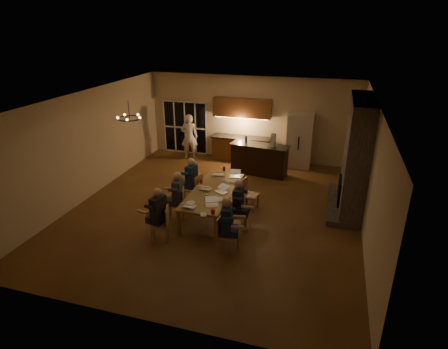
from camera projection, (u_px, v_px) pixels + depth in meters
The scene contains 43 objects.
floor at pixel (216, 209), 10.84m from camera, with size 9.00×9.00×0.00m, color brown.
back_wall at pixel (251, 119), 14.23m from camera, with size 8.00×0.04×3.20m, color #C5A98B.
left_wall at pixel (88, 144), 11.28m from camera, with size 0.04×9.00×3.20m, color #C5A98B.
right_wall at pixel (371, 173), 9.18m from camera, with size 0.04×9.00×3.20m, color #C5A98B.
ceiling at pixel (215, 98), 9.61m from camera, with size 8.00×9.00×0.04m, color white.
french_doors at pixel (185, 128), 15.10m from camera, with size 1.86×0.08×2.10m, color black.
fireplace at pixel (356, 156), 10.32m from camera, with size 0.58×2.50×3.20m, color #5F554A.
kitchenette at pixel (241, 130), 14.18m from camera, with size 2.24×0.68×2.40m, color brown, non-canonical shape.
refrigerator at pixel (299, 141), 13.64m from camera, with size 0.90×0.68×2.00m, color beige.
dining_table at pixel (213, 202), 10.40m from camera, with size 1.10×2.76×0.75m, color #A78143.
bar_island at pixel (259, 159), 13.14m from camera, with size 2.02×0.68×1.08m, color black.
chair_left_near at pixel (160, 224), 9.15m from camera, with size 0.44×0.44×0.89m, color tan, non-canonical shape.
chair_left_mid at pixel (176, 203), 10.20m from camera, with size 0.44×0.44×0.89m, color tan, non-canonical shape.
chair_left_far at pixel (193, 189), 11.09m from camera, with size 0.44×0.44×0.89m, color tan, non-canonical shape.
chair_right_near at pixel (228, 235), 8.71m from camera, with size 0.44×0.44×0.89m, color tan, non-canonical shape.
chair_right_mid at pixel (239, 214), 9.65m from camera, with size 0.44×0.44×0.89m, color tan, non-canonical shape.
chair_right_far at pixel (250, 195), 10.71m from camera, with size 0.44×0.44×0.89m, color tan, non-canonical shape.
person_left_near at pixel (159, 214), 9.13m from camera, with size 0.60×0.60×1.38m, color #262931, non-canonical shape.
person_right_near at pixel (226, 225), 8.65m from camera, with size 0.60×0.60×1.38m, color #1D2A48, non-canonical shape.
person_left_mid at pixel (178, 196), 10.07m from camera, with size 0.60×0.60×1.38m, color #3C4247, non-canonical shape.
person_right_mid at pixel (238, 205), 9.59m from camera, with size 0.60×0.60×1.38m, color #262931, non-canonical shape.
person_left_far at pixel (192, 180), 11.07m from camera, with size 0.60×0.60×1.38m, color #1D2A48, non-canonical shape.
standing_person at pixel (189, 137), 14.46m from camera, with size 0.65×0.43×1.78m, color silver.
chandelier at pixel (130, 118), 9.54m from camera, with size 0.61×0.61×0.03m, color black.
laptop_a at pixel (189, 203), 9.32m from camera, with size 0.32×0.28×0.23m, color silver, non-canonical shape.
laptop_b at pixel (212, 202), 9.37m from camera, with size 0.32×0.28×0.23m, color silver, non-canonical shape.
laptop_c at pixel (206, 185), 10.29m from camera, with size 0.32×0.28×0.23m, color silver, non-canonical shape.
laptop_d at pixel (221, 188), 10.10m from camera, with size 0.32×0.28×0.23m, color silver, non-canonical shape.
laptop_e at pixel (219, 171), 11.24m from camera, with size 0.32×0.28×0.23m, color silver, non-canonical shape.
laptop_f at pixel (235, 173), 11.10m from camera, with size 0.32×0.28×0.23m, color silver, non-canonical shape.
mug_front at pixel (207, 196), 9.81m from camera, with size 0.08×0.08×0.10m, color white.
mug_mid at pixel (224, 181), 10.70m from camera, with size 0.09×0.09×0.10m, color white.
mug_back at pixel (212, 176), 11.07m from camera, with size 0.08×0.08×0.10m, color white.
redcup_near at pixel (213, 212), 8.99m from camera, with size 0.09×0.09×0.12m, color red.
redcup_mid at pixel (201, 181), 10.69m from camera, with size 0.08×0.08×0.12m, color red.
can_silver at pixel (206, 199), 9.63m from camera, with size 0.06×0.06×0.12m, color #B2B2B7.
can_cola at pixel (224, 169), 11.57m from camera, with size 0.07×0.07×0.12m, color #3F0F0C.
plate_near at pixel (220, 199), 9.71m from camera, with size 0.28×0.28×0.02m, color white.
plate_left at pixel (190, 203), 9.54m from camera, with size 0.23×0.23×0.02m, color white.
plate_far at pixel (234, 181), 10.80m from camera, with size 0.25×0.25×0.02m, color white.
notepad at pixel (203, 214), 8.97m from camera, with size 0.14×0.20×0.01m, color white.
bar_bottle at pixel (246, 139), 13.13m from camera, with size 0.09×0.09×0.24m, color #99999E.
bar_blender at pixel (273, 140), 12.66m from camera, with size 0.14×0.14×0.45m, color silver.
Camera 1 is at (2.95, -9.17, 5.08)m, focal length 30.00 mm.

